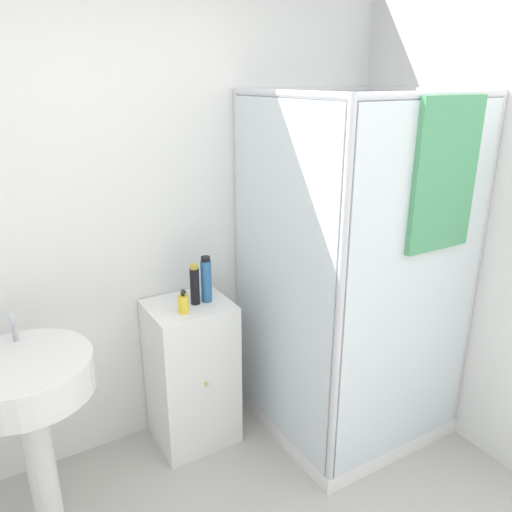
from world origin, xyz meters
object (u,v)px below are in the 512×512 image
Objects in this scene: sink at (28,394)px; soap_dispenser at (183,304)px; shampoo_bottle_blue at (206,280)px; shampoo_bottle_tall_black at (195,285)px.

sink is 0.80m from soap_dispenser.
shampoo_bottle_tall_black is at bearing 178.73° from shampoo_bottle_blue.
soap_dispenser is 0.51× the size of shampoo_bottle_blue.
shampoo_bottle_tall_black is at bearing 35.87° from soap_dispenser.
shampoo_bottle_blue is (0.92, 0.21, 0.24)m from sink.
sink is at bearing -169.36° from soap_dispenser.
soap_dispenser is (0.76, 0.14, 0.17)m from sink.
shampoo_bottle_blue reaches higher than shampoo_bottle_tall_black.
sink reaches higher than soap_dispenser.
shampoo_bottle_tall_black reaches higher than sink.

